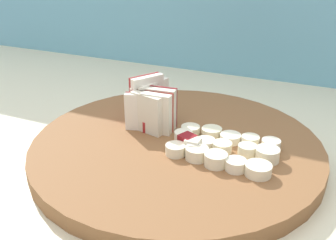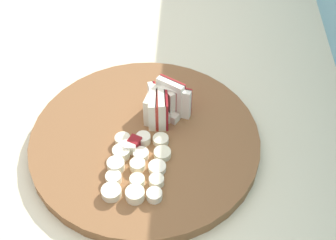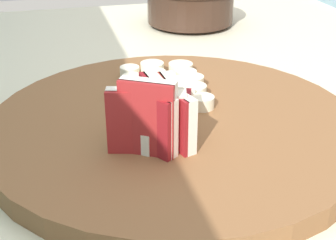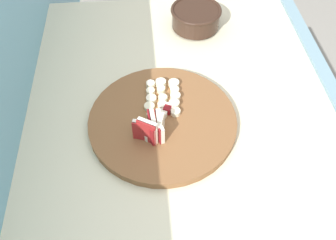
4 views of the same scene
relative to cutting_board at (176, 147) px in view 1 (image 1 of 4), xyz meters
The scene contains 5 objects.
tile_backsplash 0.45m from the cutting_board, 97.05° to the left, with size 2.40×0.04×1.39m, color #6BADC6.
cutting_board is the anchor object (origin of this frame).
apple_wedge_fan 0.07m from the cutting_board, 151.32° to the left, with size 0.07×0.08×0.07m.
apple_dice_pile 0.03m from the cutting_board, 143.00° to the left, with size 0.11×0.09×0.02m.
banana_slice_rows 0.07m from the cutting_board, ahead, with size 0.14×0.10×0.02m.
Camera 1 is at (0.22, -0.34, 1.19)m, focal length 41.46 mm.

